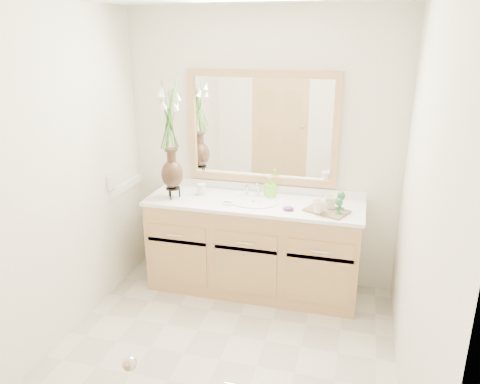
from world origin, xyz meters
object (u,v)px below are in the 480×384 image
(flower_vase, at_px, (170,128))
(tray, at_px, (327,211))
(soap_bottle, at_px, (270,188))
(tumbler, at_px, (201,189))

(flower_vase, height_order, tray, flower_vase)
(tray, bearing_deg, flower_vase, -155.44)
(soap_bottle, bearing_deg, tray, -0.11)
(flower_vase, bearing_deg, tumbler, 34.63)
(tumbler, bearing_deg, flower_vase, -145.37)
(flower_vase, distance_m, soap_bottle, 0.99)
(flower_vase, relative_size, tumbler, 9.28)
(flower_vase, relative_size, tray, 2.76)
(tumbler, distance_m, soap_bottle, 0.60)
(tray, bearing_deg, soap_bottle, 179.50)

